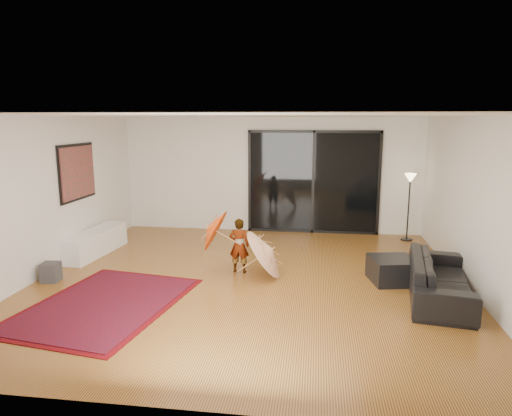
% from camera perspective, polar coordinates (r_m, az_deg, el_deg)
% --- Properties ---
extents(floor, '(7.00, 7.00, 0.00)m').
position_cam_1_polar(floor, '(7.71, -0.90, -9.03)').
color(floor, '#A8722E').
rests_on(floor, ground).
extents(ceiling, '(7.00, 7.00, 0.00)m').
position_cam_1_polar(ceiling, '(7.24, -0.97, 11.48)').
color(ceiling, white).
rests_on(ceiling, wall_back).
extents(wall_back, '(7.00, 0.00, 7.00)m').
position_cam_1_polar(wall_back, '(10.79, 1.85, 4.14)').
color(wall_back, silver).
rests_on(wall_back, floor).
extents(wall_front, '(7.00, 0.00, 7.00)m').
position_cam_1_polar(wall_front, '(4.03, -8.46, -7.82)').
color(wall_front, silver).
rests_on(wall_front, floor).
extents(wall_left, '(0.00, 7.00, 7.00)m').
position_cam_1_polar(wall_left, '(8.60, -24.68, 1.37)').
color(wall_left, silver).
rests_on(wall_left, floor).
extents(wall_right, '(0.00, 7.00, 7.00)m').
position_cam_1_polar(wall_right, '(7.66, 25.91, 0.20)').
color(wall_right, silver).
rests_on(wall_right, floor).
extents(sliding_door, '(3.06, 0.07, 2.40)m').
position_cam_1_polar(sliding_door, '(10.72, 7.16, 3.21)').
color(sliding_door, black).
rests_on(sliding_door, wall_back).
extents(painting, '(0.04, 1.28, 1.08)m').
position_cam_1_polar(painting, '(9.39, -21.41, 4.20)').
color(painting, black).
rests_on(painting, wall_left).
extents(media_console, '(0.58, 1.77, 0.48)m').
position_cam_1_polar(media_console, '(9.63, -19.42, -4.06)').
color(media_console, white).
rests_on(media_console, floor).
extents(speaker, '(0.31, 0.31, 0.31)m').
position_cam_1_polar(speaker, '(8.35, -24.28, -7.31)').
color(speaker, '#424244').
rests_on(speaker, floor).
extents(persian_rug, '(2.32, 2.96, 0.02)m').
position_cam_1_polar(persian_rug, '(7.10, -18.40, -11.32)').
color(persian_rug, '#56070C').
rests_on(persian_rug, floor).
extents(sofa, '(1.17, 2.24, 0.62)m').
position_cam_1_polar(sofa, '(7.44, 21.99, -8.07)').
color(sofa, black).
rests_on(sofa, floor).
extents(ottoman, '(0.83, 0.83, 0.40)m').
position_cam_1_polar(ottoman, '(7.92, 16.71, -7.42)').
color(ottoman, black).
rests_on(ottoman, floor).
extents(floor_lamp, '(0.26, 0.26, 1.49)m').
position_cam_1_polar(floor_lamp, '(10.50, 18.67, 2.40)').
color(floor_lamp, black).
rests_on(floor_lamp, floor).
extents(child, '(0.36, 0.24, 0.96)m').
position_cam_1_polar(child, '(7.97, -2.12, -4.70)').
color(child, '#999999').
rests_on(child, floor).
extents(parasol_orange, '(0.51, 0.78, 0.85)m').
position_cam_1_polar(parasol_orange, '(7.97, -6.10, -2.89)').
color(parasol_orange, '#EE490C').
rests_on(parasol_orange, child).
extents(parasol_white, '(0.70, 0.94, 0.98)m').
position_cam_1_polar(parasol_white, '(7.75, 2.08, -5.00)').
color(parasol_white, beige).
rests_on(parasol_white, floor).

